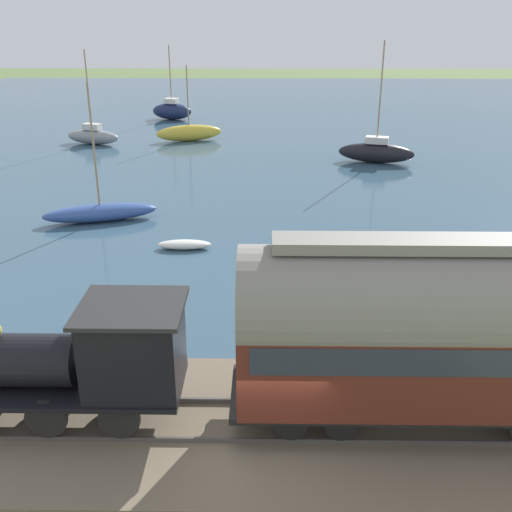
{
  "coord_description": "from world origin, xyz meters",
  "views": [
    {
      "loc": [
        -11.06,
        0.08,
        9.54
      ],
      "look_at": [
        8.26,
        0.39,
        1.6
      ],
      "focal_mm": 42.0,
      "sensor_mm": 36.0,
      "label": 1
    }
  ],
  "objects_px": {
    "sailboat_black": "(376,152)",
    "sailboat_yellow": "(189,133)",
    "steam_locomotive": "(72,357)",
    "rowboat_far_out": "(184,245)",
    "passenger_coach": "(435,327)",
    "sailboat_blue": "(100,212)",
    "sailboat_gray": "(93,136)",
    "sailboat_navy": "(172,111)",
    "rowboat_mid_harbor": "(434,298)"
  },
  "relations": [
    {
      "from": "sailboat_black",
      "to": "rowboat_far_out",
      "type": "height_order",
      "value": "sailboat_black"
    },
    {
      "from": "sailboat_navy",
      "to": "passenger_coach",
      "type": "bearing_deg",
      "value": -150.97
    },
    {
      "from": "sailboat_navy",
      "to": "rowboat_far_out",
      "type": "relative_size",
      "value": 2.88
    },
    {
      "from": "sailboat_black",
      "to": "rowboat_mid_harbor",
      "type": "height_order",
      "value": "sailboat_black"
    },
    {
      "from": "sailboat_gray",
      "to": "rowboat_mid_harbor",
      "type": "distance_m",
      "value": 32.99
    },
    {
      "from": "sailboat_gray",
      "to": "rowboat_mid_harbor",
      "type": "height_order",
      "value": "sailboat_gray"
    },
    {
      "from": "steam_locomotive",
      "to": "rowboat_far_out",
      "type": "xyz_separation_m",
      "value": [
        12.42,
        -0.88,
        -2.09
      ]
    },
    {
      "from": "sailboat_yellow",
      "to": "rowboat_mid_harbor",
      "type": "height_order",
      "value": "sailboat_yellow"
    },
    {
      "from": "sailboat_gray",
      "to": "sailboat_black",
      "type": "bearing_deg",
      "value": -90.22
    },
    {
      "from": "steam_locomotive",
      "to": "sailboat_blue",
      "type": "relative_size",
      "value": 0.99
    },
    {
      "from": "sailboat_gray",
      "to": "rowboat_far_out",
      "type": "distance_m",
      "value": 23.88
    },
    {
      "from": "rowboat_far_out",
      "to": "passenger_coach",
      "type": "bearing_deg",
      "value": -151.48
    },
    {
      "from": "sailboat_navy",
      "to": "sailboat_black",
      "type": "height_order",
      "value": "sailboat_black"
    },
    {
      "from": "passenger_coach",
      "to": "sailboat_blue",
      "type": "relative_size",
      "value": 1.36
    },
    {
      "from": "sailboat_yellow",
      "to": "rowboat_mid_harbor",
      "type": "xyz_separation_m",
      "value": [
        -28.16,
        -11.99,
        -0.46
      ]
    },
    {
      "from": "sailboat_blue",
      "to": "rowboat_far_out",
      "type": "bearing_deg",
      "value": -145.09
    },
    {
      "from": "sailboat_blue",
      "to": "rowboat_far_out",
      "type": "relative_size",
      "value": 2.85
    },
    {
      "from": "passenger_coach",
      "to": "rowboat_far_out",
      "type": "relative_size",
      "value": 3.88
    },
    {
      "from": "rowboat_mid_harbor",
      "to": "sailboat_navy",
      "type": "bearing_deg",
      "value": 5.49
    },
    {
      "from": "steam_locomotive",
      "to": "passenger_coach",
      "type": "relative_size",
      "value": 0.72
    },
    {
      "from": "sailboat_navy",
      "to": "sailboat_gray",
      "type": "xyz_separation_m",
      "value": [
        -11.41,
        4.43,
        -0.17
      ]
    },
    {
      "from": "sailboat_black",
      "to": "rowboat_far_out",
      "type": "distance_m",
      "value": 19.44
    },
    {
      "from": "sailboat_navy",
      "to": "sailboat_blue",
      "type": "height_order",
      "value": "sailboat_navy"
    },
    {
      "from": "passenger_coach",
      "to": "sailboat_navy",
      "type": "xyz_separation_m",
      "value": [
        45.6,
        12.59,
        -2.29
      ]
    },
    {
      "from": "sailboat_blue",
      "to": "rowboat_far_out",
      "type": "height_order",
      "value": "sailboat_blue"
    },
    {
      "from": "sailboat_navy",
      "to": "sailboat_gray",
      "type": "relative_size",
      "value": 0.96
    },
    {
      "from": "steam_locomotive",
      "to": "sailboat_blue",
      "type": "bearing_deg",
      "value": 12.87
    },
    {
      "from": "steam_locomotive",
      "to": "rowboat_far_out",
      "type": "height_order",
      "value": "steam_locomotive"
    },
    {
      "from": "sailboat_yellow",
      "to": "sailboat_navy",
      "type": "bearing_deg",
      "value": -1.07
    },
    {
      "from": "steam_locomotive",
      "to": "sailboat_gray",
      "type": "height_order",
      "value": "sailboat_gray"
    },
    {
      "from": "sailboat_blue",
      "to": "sailboat_gray",
      "type": "relative_size",
      "value": 0.95
    },
    {
      "from": "passenger_coach",
      "to": "sailboat_black",
      "type": "distance_m",
      "value": 28.82
    },
    {
      "from": "rowboat_mid_harbor",
      "to": "passenger_coach",
      "type": "bearing_deg",
      "value": 147.64
    },
    {
      "from": "passenger_coach",
      "to": "rowboat_mid_harbor",
      "type": "bearing_deg",
      "value": -16.68
    },
    {
      "from": "sailboat_black",
      "to": "sailboat_yellow",
      "type": "height_order",
      "value": "sailboat_black"
    },
    {
      "from": "passenger_coach",
      "to": "sailboat_black",
      "type": "relative_size",
      "value": 1.15
    },
    {
      "from": "passenger_coach",
      "to": "sailboat_gray",
      "type": "height_order",
      "value": "sailboat_gray"
    },
    {
      "from": "passenger_coach",
      "to": "sailboat_gray",
      "type": "distance_m",
      "value": 38.27
    },
    {
      "from": "sailboat_navy",
      "to": "rowboat_far_out",
      "type": "height_order",
      "value": "sailboat_navy"
    },
    {
      "from": "steam_locomotive",
      "to": "rowboat_far_out",
      "type": "distance_m",
      "value": 12.62
    },
    {
      "from": "sailboat_blue",
      "to": "rowboat_far_out",
      "type": "xyz_separation_m",
      "value": [
        -3.62,
        -4.54,
        -0.26
      ]
    },
    {
      "from": "sailboat_black",
      "to": "sailboat_yellow",
      "type": "xyz_separation_m",
      "value": [
        7.08,
        13.49,
        -0.08
      ]
    },
    {
      "from": "sailboat_yellow",
      "to": "rowboat_far_out",
      "type": "distance_m",
      "value": 23.28
    },
    {
      "from": "sailboat_blue",
      "to": "rowboat_mid_harbor",
      "type": "relative_size",
      "value": 3.26
    },
    {
      "from": "sailboat_gray",
      "to": "sailboat_black",
      "type": "xyz_separation_m",
      "value": [
        -5.72,
        -20.73,
        0.09
      ]
    },
    {
      "from": "sailboat_gray",
      "to": "passenger_coach",
      "type": "bearing_deg",
      "value": -138.35
    },
    {
      "from": "steam_locomotive",
      "to": "passenger_coach",
      "type": "distance_m",
      "value": 8.16
    },
    {
      "from": "rowboat_mid_harbor",
      "to": "sailboat_gray",
      "type": "bearing_deg",
      "value": 19.99
    },
    {
      "from": "sailboat_black",
      "to": "rowboat_far_out",
      "type": "xyz_separation_m",
      "value": [
        -16.06,
        10.95,
        -0.54
      ]
    },
    {
      "from": "sailboat_yellow",
      "to": "rowboat_far_out",
      "type": "relative_size",
      "value": 2.47
    }
  ]
}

